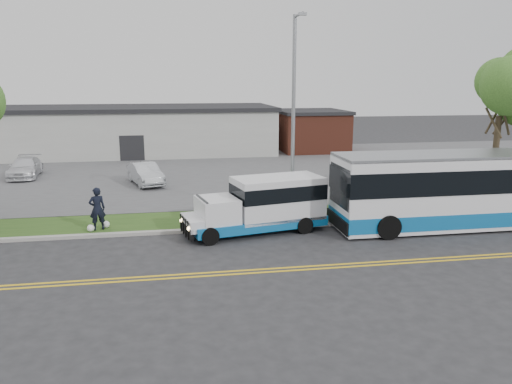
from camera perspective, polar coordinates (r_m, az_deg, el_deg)
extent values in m
plane|color=#28282B|center=(21.72, -1.87, -5.21)|extent=(140.00, 140.00, 0.00)
cube|color=yellow|center=(18.14, -0.17, -8.87)|extent=(70.00, 0.12, 0.01)
cube|color=yellow|center=(17.86, -0.01, -9.22)|extent=(70.00, 0.12, 0.01)
cube|color=#9E9B93|center=(22.74, -2.25, -4.19)|extent=(80.00, 0.30, 0.15)
cube|color=#264918|center=(24.47, -2.81, -3.04)|extent=(80.00, 3.30, 0.10)
cube|color=#4C4C4F|center=(38.17, -5.39, 2.61)|extent=(80.00, 25.00, 0.10)
cube|color=#9E9E99|center=(47.82, -13.63, 6.69)|extent=(25.00, 10.00, 4.00)
cube|color=black|center=(47.66, -13.77, 9.29)|extent=(25.40, 10.40, 0.35)
cube|color=black|center=(43.02, -13.98, 4.84)|extent=(2.00, 0.15, 2.20)
cube|color=brown|center=(48.60, 6.23, 6.83)|extent=(6.00, 7.00, 3.60)
cube|color=black|center=(48.44, 6.29, 9.12)|extent=(6.30, 7.30, 0.30)
cylinder|color=#382A1F|center=(29.18, 25.59, 3.17)|extent=(0.32, 0.32, 4.76)
ellipsoid|color=#375E21|center=(28.89, 26.30, 10.50)|extent=(5.20, 5.20, 4.42)
cylinder|color=gray|center=(24.07, 4.28, 8.30)|extent=(0.18, 0.18, 9.50)
cylinder|color=gray|center=(23.50, 4.91, 19.55)|extent=(0.12, 1.40, 0.12)
cube|color=gray|center=(22.87, 5.34, 19.60)|extent=(0.35, 0.18, 0.12)
cube|color=#0E5E9E|center=(22.33, 0.17, -3.39)|extent=(6.33, 3.24, 0.44)
cube|color=silver|center=(22.44, 2.49, -0.63)|extent=(4.25, 2.80, 1.87)
cube|color=black|center=(22.38, 2.50, 0.15)|extent=(4.27, 2.84, 0.67)
cube|color=silver|center=(21.55, -4.45, -2.07)|extent=(1.96, 2.20, 1.07)
cube|color=black|center=(21.32, -6.17, -1.77)|extent=(0.43, 1.67, 0.80)
cube|color=silver|center=(21.41, -6.93, -3.46)|extent=(1.24, 1.97, 0.49)
cube|color=black|center=(21.39, -7.95, -4.24)|extent=(0.51, 1.81, 0.44)
sphere|color=#FFD88C|center=(20.70, -7.64, -4.17)|extent=(0.21, 0.21, 0.18)
sphere|color=#FFD88C|center=(21.94, -8.50, -3.22)|extent=(0.21, 0.21, 0.18)
cylinder|color=black|center=(20.72, -5.26, -5.07)|extent=(0.78, 0.40, 0.75)
cylinder|color=black|center=(22.49, -6.65, -3.67)|extent=(0.78, 0.40, 0.75)
cylinder|color=black|center=(22.27, 5.56, -3.81)|extent=(0.78, 0.40, 0.75)
cylinder|color=black|center=(23.93, 3.47, -2.61)|extent=(0.78, 0.40, 0.75)
cube|color=white|center=(24.97, 22.94, 0.25)|extent=(12.30, 2.82, 3.24)
cube|color=#0E5E9E|center=(25.22, 22.72, -2.23)|extent=(12.32, 2.84, 0.67)
cube|color=black|center=(24.86, 23.06, 1.64)|extent=(12.34, 2.86, 1.06)
cube|color=black|center=(22.23, 9.65, 0.69)|extent=(0.12, 2.57, 1.79)
cube|color=black|center=(22.60, 9.31, -3.34)|extent=(0.14, 2.79, 0.56)
cube|color=gray|center=(24.70, 23.26, 3.98)|extent=(12.30, 2.82, 0.13)
cylinder|color=black|center=(22.07, 14.89, -3.90)|extent=(1.07, 0.36, 1.07)
cylinder|color=black|center=(24.40, 12.35, -2.19)|extent=(1.07, 0.36, 1.07)
cylinder|color=black|center=(27.91, 26.33, -1.37)|extent=(1.07, 0.36, 1.07)
imported|color=black|center=(23.31, -17.69, -1.83)|extent=(0.81, 0.65, 1.94)
imported|color=#B9BCC1|center=(32.85, -12.53, 2.06)|extent=(2.68, 4.48, 1.39)
imported|color=silver|center=(38.13, -24.89, 2.57)|extent=(2.21, 4.72, 1.33)
sphere|color=white|center=(23.33, -18.37, -3.94)|extent=(0.32, 0.32, 0.32)
sphere|color=white|center=(23.72, -16.76, -3.56)|extent=(0.32, 0.32, 0.32)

